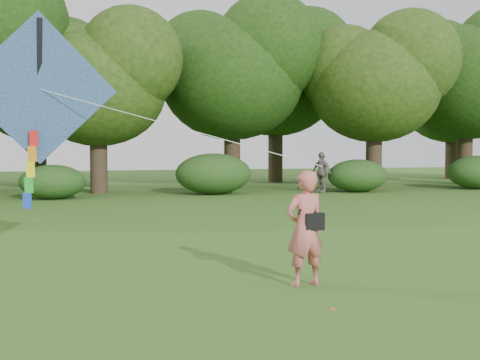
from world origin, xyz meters
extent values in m
plane|color=#265114|center=(0.00, 0.00, 0.00)|extent=(100.00, 100.00, 0.00)
imported|color=#C6615D|center=(0.11, -0.35, 0.88)|extent=(0.70, 0.52, 1.76)
imported|color=gray|center=(8.18, 17.53, 0.96)|extent=(0.89, 1.22, 1.93)
cube|color=black|center=(0.23, -0.38, 0.99)|extent=(0.30, 0.20, 0.26)
cylinder|color=black|center=(0.11, -0.39, 1.33)|extent=(0.33, 0.14, 0.47)
cube|color=#233098|center=(-3.78, 1.74, 3.08)|extent=(2.52, 0.43, 2.50)
cube|color=black|center=(-3.78, 1.77, 3.08)|extent=(0.16, 0.57, 2.26)
cylinder|color=white|center=(-1.71, 0.67, 2.45)|extent=(4.15, 2.16, 1.27)
cube|color=red|center=(-3.88, 1.76, 2.26)|extent=(0.14, 0.06, 0.26)
cube|color=orange|center=(-3.91, 1.76, 2.00)|extent=(0.14, 0.06, 0.26)
cube|color=yellow|center=(-3.94, 1.76, 1.74)|extent=(0.14, 0.06, 0.26)
cube|color=green|center=(-3.97, 1.76, 1.48)|extent=(0.14, 0.06, 0.26)
cube|color=blue|center=(-4.00, 1.76, 1.22)|extent=(0.14, 0.06, 0.26)
cylinder|color=#3A2D1E|center=(-2.00, 20.00, 1.57)|extent=(0.80, 0.80, 3.15)
ellipsoid|color=#1E3F11|center=(-2.00, 20.00, 4.91)|extent=(6.40, 6.40, 5.44)
cylinder|color=#3A2D1E|center=(5.00, 22.00, 1.84)|extent=(0.86, 0.86, 3.67)
ellipsoid|color=#1E3F11|center=(5.00, 22.00, 5.76)|extent=(7.60, 7.60, 6.46)
cylinder|color=#3A2D1E|center=(12.00, 19.50, 1.72)|extent=(0.83, 0.83, 3.43)
ellipsoid|color=#1E3F11|center=(12.00, 19.50, 5.30)|extent=(6.80, 6.80, 5.78)
cylinder|color=#3A2D1E|center=(19.00, 21.50, 1.89)|extent=(0.87, 0.87, 3.78)
ellipsoid|color=#1E3F11|center=(19.00, 21.50, 5.92)|extent=(7.80, 7.80, 6.63)
cylinder|color=#3A2D1E|center=(-5.00, 27.50, 1.75)|extent=(0.84, 0.84, 3.50)
ellipsoid|color=#1E3F11|center=(-5.00, 27.50, 5.43)|extent=(7.00, 7.00, 5.95)
cylinder|color=#3A2D1E|center=(9.00, 26.50, 2.01)|extent=(0.90, 0.90, 4.02)
ellipsoid|color=#1E3F11|center=(9.00, 26.50, 6.17)|extent=(7.80, 7.80, 6.63)
cylinder|color=#3A2D1E|center=(22.00, 27.00, 1.78)|extent=(0.85, 0.85, 3.57)
ellipsoid|color=#1E3F11|center=(22.00, 27.00, 5.55)|extent=(7.20, 7.20, 6.12)
ellipsoid|color=#264919|center=(-4.00, 17.10, 0.71)|extent=(2.66, 2.09, 1.42)
ellipsoid|color=#264919|center=(3.00, 17.90, 0.94)|extent=(3.50, 2.75, 1.88)
ellipsoid|color=#264919|center=(10.00, 17.40, 0.79)|extent=(2.94, 2.31, 1.58)
ellipsoid|color=#264919|center=(17.00, 17.70, 0.86)|extent=(3.22, 2.53, 1.72)
cube|color=olive|center=(-0.04, 5.84, 0.00)|extent=(0.14, 0.12, 0.01)
cube|color=olive|center=(-4.27, 9.73, 0.00)|extent=(0.13, 0.10, 0.01)
cube|color=olive|center=(-0.06, -1.72, 0.00)|extent=(0.12, 0.14, 0.01)
cube|color=olive|center=(-4.90, 11.95, 0.00)|extent=(0.14, 0.12, 0.01)
cube|color=olive|center=(-3.40, 5.91, 0.00)|extent=(0.14, 0.13, 0.01)
cube|color=olive|center=(-3.85, 7.30, 0.00)|extent=(0.08, 0.12, 0.01)
camera|label=1|loc=(-3.32, -8.80, 2.09)|focal=45.00mm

